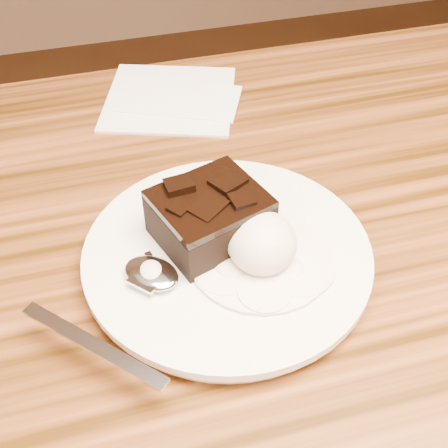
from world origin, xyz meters
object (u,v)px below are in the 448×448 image
object	(u,v)px
plate	(227,258)
napkin	(170,97)
brownie	(210,220)
ice_cream_scoop	(262,242)
spoon	(152,275)

from	to	relation	value
plate	napkin	distance (m)	0.27
brownie	napkin	xyz separation A→B (m)	(0.02, 0.25, -0.04)
ice_cream_scoop	brownie	bearing A→B (deg)	132.07
napkin	plate	bearing A→B (deg)	-91.59
spoon	plate	bearing A→B (deg)	-30.17
brownie	ice_cream_scoop	bearing A→B (deg)	-47.93
plate	brownie	world-z (taller)	brownie
ice_cream_scoop	plate	bearing A→B (deg)	142.58
plate	brownie	distance (m)	0.04
plate	brownie	size ratio (longest dim) A/B	2.85
brownie	napkin	size ratio (longest dim) A/B	0.57
plate	spoon	bearing A→B (deg)	-167.19
brownie	ice_cream_scoop	world-z (taller)	ice_cream_scoop
plate	spoon	distance (m)	0.07
plate	ice_cream_scoop	xyz separation A→B (m)	(0.02, -0.02, 0.03)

